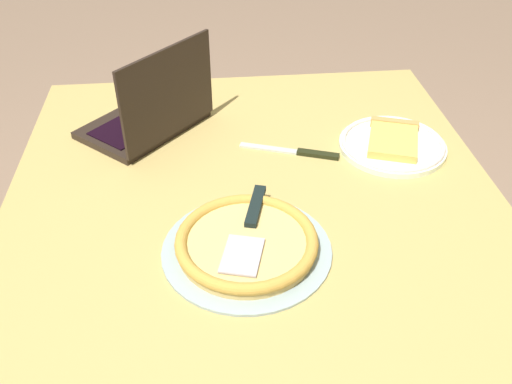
# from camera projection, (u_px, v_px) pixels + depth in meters

# --- Properties ---
(dining_table) EXTENTS (1.22, 1.09, 0.75)m
(dining_table) POSITION_uv_depth(u_px,v_px,m) (255.00, 224.00, 1.25)
(dining_table) COLOR tan
(dining_table) RESTS_ON ground_plane
(laptop) EXTENTS (0.37, 0.36, 0.24)m
(laptop) POSITION_uv_depth(u_px,v_px,m) (152.00, 113.00, 1.42)
(laptop) COLOR black
(laptop) RESTS_ON dining_table
(pizza_plate) EXTENTS (0.26, 0.26, 0.04)m
(pizza_plate) POSITION_uv_depth(u_px,v_px,m) (393.00, 143.00, 1.38)
(pizza_plate) COLOR silver
(pizza_plate) RESTS_ON dining_table
(pizza_tray) EXTENTS (0.33, 0.33, 0.04)m
(pizza_tray) POSITION_uv_depth(u_px,v_px,m) (247.00, 243.00, 1.08)
(pizza_tray) COLOR #93A8AC
(pizza_tray) RESTS_ON dining_table
(table_knife) EXTENTS (0.10, 0.24, 0.01)m
(table_knife) POSITION_uv_depth(u_px,v_px,m) (299.00, 152.00, 1.36)
(table_knife) COLOR #BAC1B8
(table_knife) RESTS_ON dining_table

